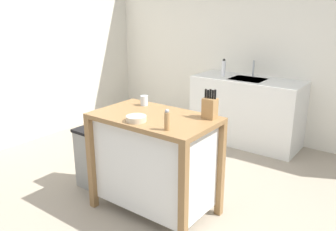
{
  "coord_description": "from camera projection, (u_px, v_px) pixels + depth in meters",
  "views": [
    {
      "loc": [
        1.67,
        -2.02,
        1.81
      ],
      "look_at": [
        -0.1,
        0.37,
        0.87
      ],
      "focal_mm": 37.2,
      "sensor_mm": 36.0,
      "label": 1
    }
  ],
  "objects": [
    {
      "name": "drinking_cup",
      "position": [
        144.0,
        101.0,
        3.25
      ],
      "size": [
        0.07,
        0.07,
        0.09
      ],
      "color": "silver",
      "rests_on": "kitchen_island"
    },
    {
      "name": "knife_block",
      "position": [
        210.0,
        107.0,
        2.86
      ],
      "size": [
        0.11,
        0.09,
        0.25
      ],
      "color": "#AD7F4C",
      "rests_on": "kitchen_island"
    },
    {
      "name": "kitchen_island",
      "position": [
        155.0,
        159.0,
        3.08
      ],
      "size": [
        1.07,
        0.64,
        0.92
      ],
      "color": "olive",
      "rests_on": "ground"
    },
    {
      "name": "trash_bin",
      "position": [
        95.0,
        158.0,
        3.57
      ],
      "size": [
        0.36,
        0.28,
        0.63
      ],
      "color": "gray",
      "rests_on": "ground"
    },
    {
      "name": "bowl_stoneware_deep",
      "position": [
        136.0,
        118.0,
        2.8
      ],
      "size": [
        0.17,
        0.17,
        0.05
      ],
      "color": "beige",
      "rests_on": "kitchen_island"
    },
    {
      "name": "pepper_grinder",
      "position": [
        167.0,
        120.0,
        2.59
      ],
      "size": [
        0.04,
        0.04,
        0.17
      ],
      "color": "#AD7F4C",
      "rests_on": "kitchen_island"
    },
    {
      "name": "bottle_spray_cleaner",
      "position": [
        224.0,
        68.0,
        4.72
      ],
      "size": [
        0.06,
        0.06,
        0.23
      ],
      "color": "white",
      "rests_on": "sink_counter"
    },
    {
      "name": "ground_plane",
      "position": [
        152.0,
        222.0,
        3.04
      ],
      "size": [
        6.28,
        6.28,
        0.0
      ],
      "primitive_type": "plane",
      "color": "gray",
      "rests_on": "ground"
    },
    {
      "name": "wall_left",
      "position": [
        49.0,
        43.0,
        4.91
      ],
      "size": [
        0.1,
        3.18,
        2.6
      ],
      "primitive_type": "cube",
      "color": "silver",
      "rests_on": "ground"
    },
    {
      "name": "sink_faucet",
      "position": [
        253.0,
        69.0,
        4.65
      ],
      "size": [
        0.02,
        0.02,
        0.22
      ],
      "color": "#B7BCC1",
      "rests_on": "sink_counter"
    },
    {
      "name": "wall_back",
      "position": [
        272.0,
        46.0,
        4.63
      ],
      "size": [
        5.28,
        0.1,
        2.6
      ],
      "primitive_type": "cube",
      "color": "silver",
      "rests_on": "ground"
    },
    {
      "name": "sink_counter",
      "position": [
        246.0,
        111.0,
        4.71
      ],
      "size": [
        1.44,
        0.6,
        0.89
      ],
      "color": "silver",
      "rests_on": "ground"
    }
  ]
}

